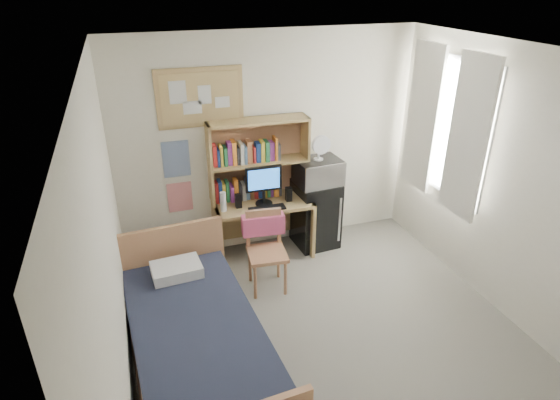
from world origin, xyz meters
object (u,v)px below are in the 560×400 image
object	(u,v)px
desk	(263,228)
desk_fan	(319,149)
bed	(198,351)
microwave	(318,172)
mini_fridge	(316,213)
speaker_right	(289,194)
bulletin_board	(200,97)
desk_chair	(267,253)
monitor	(264,186)
speaker_left	(238,201)

from	to	relation	value
desk	desk_fan	world-z (taller)	desk_fan
bed	microwave	distance (m)	2.56
mini_fridge	speaker_right	world-z (taller)	speaker_right
bulletin_board	desk_chair	bearing A→B (deg)	-65.55
bed	desk_fan	world-z (taller)	desk_fan
mini_fridge	microwave	world-z (taller)	microwave
desk_chair	monitor	distance (m)	0.80
speaker_left	desk_fan	distance (m)	1.11
bulletin_board	mini_fridge	distance (m)	1.99
speaker_right	desk_fan	xyz separation A→B (m)	(0.40, 0.09, 0.49)
desk_chair	microwave	bearing A→B (deg)	44.64
speaker_right	speaker_left	bearing A→B (deg)	180.00
bulletin_board	mini_fridge	size ratio (longest dim) A/B	1.11
monitor	desk_fan	size ratio (longest dim) A/B	1.60
mini_fridge	monitor	bearing A→B (deg)	-175.73
bulletin_board	speaker_left	size ratio (longest dim) A/B	5.75
bulletin_board	desk_chair	distance (m)	1.82
monitor	desk_fan	world-z (taller)	desk_fan
microwave	mini_fridge	bearing A→B (deg)	90.00
desk	microwave	distance (m)	0.95
speaker_right	microwave	bearing A→B (deg)	14.07
bulletin_board	speaker_right	size ratio (longest dim) A/B	5.56
desk_chair	microwave	world-z (taller)	microwave
bulletin_board	microwave	distance (m)	1.61
speaker_left	desk_fan	world-z (taller)	desk_fan
desk_fan	bed	bearing A→B (deg)	-139.72
speaker_left	speaker_right	distance (m)	0.60
monitor	speaker_left	xyz separation A→B (m)	(-0.30, 0.01, -0.14)
bed	speaker_left	size ratio (longest dim) A/B	12.62
bulletin_board	microwave	bearing A→B (deg)	-11.93
mini_fridge	desk_fan	world-z (taller)	desk_fan
bed	speaker_right	size ratio (longest dim) A/B	12.21
monitor	mini_fridge	bearing A→B (deg)	9.73
desk	monitor	world-z (taller)	monitor
speaker_right	mini_fridge	bearing A→B (deg)	16.83
monitor	microwave	distance (m)	0.70
microwave	speaker_left	bearing A→B (deg)	-179.78
microwave	bed	bearing A→B (deg)	-139.72
bulletin_board	monitor	xyz separation A→B (m)	(0.59, -0.35, -0.99)
desk	desk_chair	distance (m)	0.70
bulletin_board	desk	distance (m)	1.70
monitor	desk_fan	distance (m)	0.78
mini_fridge	speaker_right	size ratio (longest dim) A/B	5.00
bulletin_board	desk_chair	xyz separation A→B (m)	(0.44, -0.96, -1.48)
desk_chair	microwave	xyz separation A→B (m)	(0.85, 0.69, 0.55)
desk_chair	monitor	size ratio (longest dim) A/B	1.98
desk_chair	speaker_left	world-z (taller)	desk_chair
monitor	microwave	world-z (taller)	monitor
speaker_right	microwave	xyz separation A→B (m)	(0.40, 0.09, 0.20)
mini_fridge	desk_fan	size ratio (longest dim) A/B	3.04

